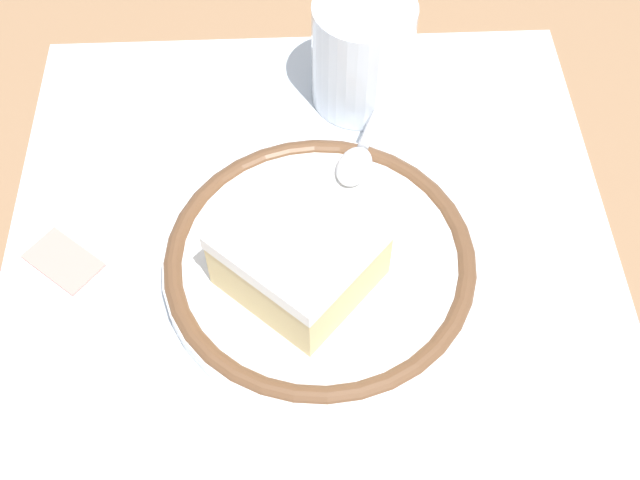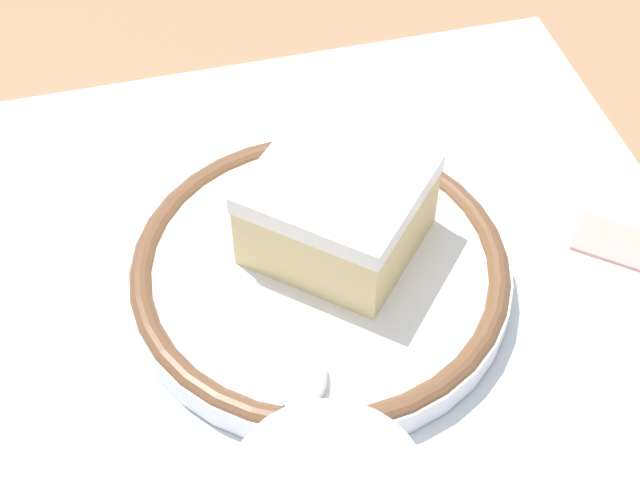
{
  "view_description": "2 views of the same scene",
  "coord_description": "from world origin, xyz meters",
  "px_view_note": "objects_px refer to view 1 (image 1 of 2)",
  "views": [
    {
      "loc": [
        0.29,
        -0.01,
        0.44
      ],
      "look_at": [
        0.01,
        0.01,
        0.04
      ],
      "focal_mm": 44.44,
      "sensor_mm": 36.0,
      "label": 1
    },
    {
      "loc": [
        -0.3,
        0.09,
        0.41
      ],
      "look_at": [
        0.01,
        0.01,
        0.04
      ],
      "focal_mm": 54.1,
      "sensor_mm": 36.0,
      "label": 2
    }
  ],
  "objects_px": {
    "spoon": "(366,139)",
    "cake_slice": "(299,255)",
    "plate": "(320,262)",
    "sugar_packet": "(62,260)",
    "cup": "(362,59)"
  },
  "relations": [
    {
      "from": "cake_slice",
      "to": "cup",
      "type": "xyz_separation_m",
      "value": [
        -0.17,
        0.05,
        -0.0
      ]
    },
    {
      "from": "spoon",
      "to": "cup",
      "type": "xyz_separation_m",
      "value": [
        -0.06,
        0.0,
        0.02
      ]
    },
    {
      "from": "spoon",
      "to": "sugar_packet",
      "type": "height_order",
      "value": "spoon"
    },
    {
      "from": "cake_slice",
      "to": "sugar_packet",
      "type": "xyz_separation_m",
      "value": [
        -0.03,
        -0.16,
        -0.04
      ]
    },
    {
      "from": "spoon",
      "to": "plate",
      "type": "bearing_deg",
      "value": -21.11
    },
    {
      "from": "plate",
      "to": "cup",
      "type": "height_order",
      "value": "cup"
    },
    {
      "from": "plate",
      "to": "sugar_packet",
      "type": "bearing_deg",
      "value": -94.46
    },
    {
      "from": "plate",
      "to": "cake_slice",
      "type": "height_order",
      "value": "cake_slice"
    },
    {
      "from": "cake_slice",
      "to": "cup",
      "type": "bearing_deg",
      "value": 163.59
    },
    {
      "from": "cake_slice",
      "to": "spoon",
      "type": "distance_m",
      "value": 0.12
    },
    {
      "from": "spoon",
      "to": "cake_slice",
      "type": "bearing_deg",
      "value": -24.49
    },
    {
      "from": "spoon",
      "to": "sugar_packet",
      "type": "distance_m",
      "value": 0.22
    },
    {
      "from": "plate",
      "to": "spoon",
      "type": "relative_size",
      "value": 1.64
    },
    {
      "from": "cake_slice",
      "to": "plate",
      "type": "bearing_deg",
      "value": 137.21
    },
    {
      "from": "spoon",
      "to": "sugar_packet",
      "type": "xyz_separation_m",
      "value": [
        0.08,
        -0.21,
        -0.02
      ]
    }
  ]
}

